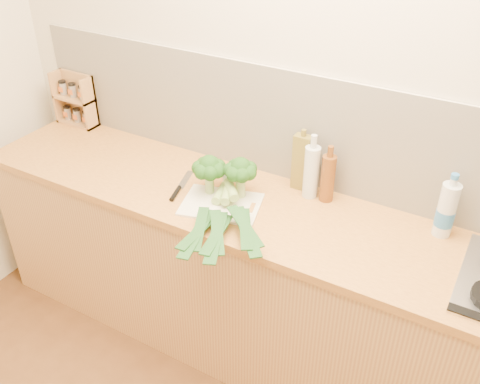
{
  "coord_description": "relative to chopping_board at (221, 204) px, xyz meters",
  "views": [
    {
      "loc": [
        0.77,
        -0.56,
        2.25
      ],
      "look_at": [
        -0.18,
        1.1,
        1.02
      ],
      "focal_mm": 40.0,
      "sensor_mm": 36.0,
      "label": 1
    }
  ],
  "objects": [
    {
      "name": "broccoli_left",
      "position": [
        -0.1,
        0.05,
        0.13
      ],
      "size": [
        0.15,
        0.16,
        0.19
      ],
      "color": "#9EBB6D",
      "rests_on": "chopping_board"
    },
    {
      "name": "chefs_knife",
      "position": [
        -0.24,
        -0.0,
        0.0
      ],
      "size": [
        0.1,
        0.28,
        0.02
      ],
      "rotation": [
        0.0,
        0.0,
        0.28
      ],
      "color": "silver",
      "rests_on": "counter"
    },
    {
      "name": "leek_back",
      "position": [
        0.08,
        -0.02,
        0.06
      ],
      "size": [
        0.48,
        0.53,
        0.04
      ],
      "rotation": [
        0.0,
        0.0,
        0.73
      ],
      "color": "white",
      "rests_on": "chopping_board"
    },
    {
      "name": "oil_tin",
      "position": [
        0.24,
        0.31,
        0.13
      ],
      "size": [
        0.08,
        0.05,
        0.3
      ],
      "color": "olive",
      "rests_on": "counter"
    },
    {
      "name": "counter",
      "position": [
        0.29,
        0.08,
        -0.45
      ],
      "size": [
        3.2,
        0.62,
        0.9
      ],
      "color": "tan",
      "rests_on": "ground"
    },
    {
      "name": "leek_front",
      "position": [
        -0.01,
        -0.03,
        0.03
      ],
      "size": [
        0.21,
        0.66,
        0.04
      ],
      "rotation": [
        0.0,
        0.0,
        0.24
      ],
      "color": "white",
      "rests_on": "chopping_board"
    },
    {
      "name": "room_shell",
      "position": [
        0.29,
        0.37,
        0.26
      ],
      "size": [
        3.5,
        3.5,
        3.5
      ],
      "color": "beige",
      "rests_on": "ground"
    },
    {
      "name": "amber_bottle",
      "position": [
        0.39,
        0.28,
        0.11
      ],
      "size": [
        0.06,
        0.06,
        0.27
      ],
      "color": "brown",
      "rests_on": "counter"
    },
    {
      "name": "leek_mid",
      "position": [
        0.04,
        -0.02,
        0.05
      ],
      "size": [
        0.32,
        0.67,
        0.04
      ],
      "rotation": [
        0.0,
        0.0,
        0.4
      ],
      "color": "white",
      "rests_on": "chopping_board"
    },
    {
      "name": "water_bottle",
      "position": [
        0.9,
        0.28,
        0.11
      ],
      "size": [
        0.08,
        0.08,
        0.27
      ],
      "color": "silver",
      "rests_on": "counter"
    },
    {
      "name": "chopping_board",
      "position": [
        0.0,
        0.0,
        0.0
      ],
      "size": [
        0.4,
        0.34,
        0.01
      ],
      "primitive_type": "cube",
      "rotation": [
        0.0,
        0.0,
        0.27
      ],
      "color": "silver",
      "rests_on": "counter"
    },
    {
      "name": "broccoli_right",
      "position": [
        0.04,
        0.1,
        0.14
      ],
      "size": [
        0.15,
        0.15,
        0.2
      ],
      "color": "#9EBB6D",
      "rests_on": "chopping_board"
    },
    {
      "name": "glass_bottle",
      "position": [
        0.31,
        0.27,
        0.13
      ],
      "size": [
        0.07,
        0.07,
        0.31
      ],
      "color": "silver",
      "rests_on": "counter"
    },
    {
      "name": "spice_rack",
      "position": [
        -1.16,
        0.32,
        0.13
      ],
      "size": [
        0.25,
        0.1,
        0.3
      ],
      "color": "tan",
      "rests_on": "counter"
    }
  ]
}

